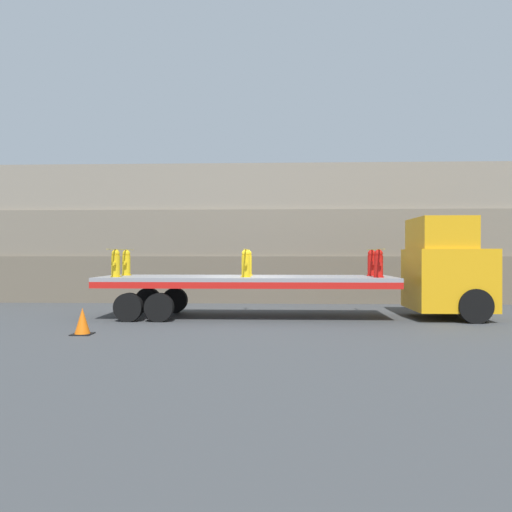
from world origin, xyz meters
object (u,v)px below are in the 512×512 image
(fire_hydrant_yellow_near_1, at_px, (246,264))
(fire_hydrant_red_near_2, at_px, (379,264))
(flatbed_trailer, at_px, (226,284))
(traffic_cone, at_px, (82,321))
(fire_hydrant_yellow_far_0, at_px, (126,263))
(fire_hydrant_yellow_far_1, at_px, (248,263))
(fire_hydrant_red_far_2, at_px, (372,263))
(fire_hydrant_yellow_near_0, at_px, (116,264))
(truck_cab, at_px, (449,269))

(fire_hydrant_yellow_near_1, relative_size, fire_hydrant_red_near_2, 1.00)
(flatbed_trailer, bearing_deg, traffic_cone, -132.44)
(fire_hydrant_yellow_far_0, height_order, fire_hydrant_yellow_far_1, same)
(fire_hydrant_yellow_near_1, bearing_deg, fire_hydrant_yellow_far_0, 164.75)
(fire_hydrant_yellow_near_1, xyz_separation_m, fire_hydrant_red_far_2, (4.20, 1.14, 0.00))
(fire_hydrant_yellow_near_0, xyz_separation_m, traffic_cone, (0.14, -3.12, -1.44))
(flatbed_trailer, relative_size, fire_hydrant_yellow_far_0, 10.88)
(fire_hydrant_yellow_near_0, xyz_separation_m, fire_hydrant_yellow_far_0, (0.00, 1.14, 0.00))
(fire_hydrant_yellow_far_1, xyz_separation_m, fire_hydrant_red_near_2, (4.20, -1.14, 0.00))
(fire_hydrant_yellow_far_0, distance_m, fire_hydrant_yellow_far_1, 4.20)
(flatbed_trailer, xyz_separation_m, fire_hydrant_red_near_2, (4.88, -0.57, 0.69))
(truck_cab, distance_m, fire_hydrant_red_near_2, 2.46)
(truck_cab, xyz_separation_m, fire_hydrant_red_far_2, (-2.38, 0.57, 0.18))
(truck_cab, relative_size, fire_hydrant_red_far_2, 3.70)
(fire_hydrant_yellow_near_0, height_order, fire_hydrant_yellow_far_1, same)
(truck_cab, bearing_deg, fire_hydrant_yellow_far_1, 175.03)
(truck_cab, height_order, fire_hydrant_red_near_2, truck_cab)
(truck_cab, relative_size, flatbed_trailer, 0.34)
(fire_hydrant_yellow_far_0, bearing_deg, truck_cab, -3.04)
(flatbed_trailer, xyz_separation_m, traffic_cone, (-3.37, -3.69, -0.75))
(fire_hydrant_yellow_near_0, bearing_deg, truck_cab, 3.04)
(fire_hydrant_yellow_far_1, height_order, fire_hydrant_red_near_2, same)
(fire_hydrant_yellow_far_0, bearing_deg, flatbed_trailer, -9.25)
(truck_cab, relative_size, fire_hydrant_red_near_2, 3.70)
(flatbed_trailer, height_order, fire_hydrant_yellow_near_1, fire_hydrant_yellow_near_1)
(traffic_cone, bearing_deg, fire_hydrant_yellow_near_0, 92.53)
(truck_cab, relative_size, fire_hydrant_yellow_near_1, 3.70)
(flatbed_trailer, xyz_separation_m, fire_hydrant_yellow_near_0, (-3.51, -0.57, 0.69))
(flatbed_trailer, relative_size, fire_hydrant_yellow_near_0, 10.88)
(flatbed_trailer, distance_m, fire_hydrant_red_near_2, 4.96)
(fire_hydrant_yellow_near_0, bearing_deg, traffic_cone, -87.47)
(fire_hydrant_red_near_2, bearing_deg, truck_cab, 13.49)
(fire_hydrant_yellow_near_1, bearing_deg, fire_hydrant_red_far_2, 15.25)
(fire_hydrant_yellow_far_1, relative_size, fire_hydrant_red_near_2, 1.00)
(truck_cab, distance_m, flatbed_trailer, 7.28)
(fire_hydrant_yellow_near_1, xyz_separation_m, fire_hydrant_red_near_2, (4.20, 0.00, 0.00))
(flatbed_trailer, height_order, traffic_cone, flatbed_trailer)
(flatbed_trailer, relative_size, fire_hydrant_red_near_2, 10.88)
(fire_hydrant_red_far_2, bearing_deg, fire_hydrant_yellow_far_1, 180.00)
(truck_cab, xyz_separation_m, traffic_cone, (-10.64, -3.69, -1.27))
(fire_hydrant_red_far_2, relative_size, traffic_cone, 1.27)
(truck_cab, relative_size, fire_hydrant_yellow_near_0, 3.70)
(fire_hydrant_yellow_far_0, height_order, fire_hydrant_red_far_2, same)
(fire_hydrant_red_near_2, bearing_deg, fire_hydrant_yellow_far_1, 164.75)
(fire_hydrant_yellow_far_1, xyz_separation_m, traffic_cone, (-4.06, -4.26, -1.44))
(fire_hydrant_red_far_2, bearing_deg, flatbed_trailer, -173.32)
(fire_hydrant_yellow_far_1, bearing_deg, fire_hydrant_red_near_2, -15.25)
(truck_cab, height_order, fire_hydrant_red_far_2, truck_cab)
(fire_hydrant_yellow_near_0, distance_m, fire_hydrant_red_far_2, 8.47)
(fire_hydrant_yellow_near_0, height_order, fire_hydrant_yellow_near_1, same)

